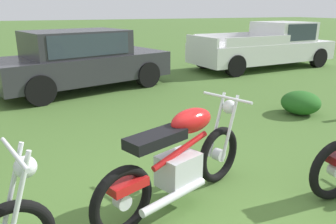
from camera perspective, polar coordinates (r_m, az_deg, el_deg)
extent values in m
plane|color=#476B2D|center=(3.32, 2.95, -18.01)|extent=(120.00, 120.00, 0.00)
cylinder|color=silver|center=(2.71, -25.33, -12.41)|extent=(0.27, 0.10, 0.74)
cylinder|color=silver|center=(2.55, -24.36, -14.16)|extent=(0.27, 0.10, 0.74)
cylinder|color=silver|center=(2.49, -24.93, -6.45)|extent=(0.18, 0.63, 0.03)
sphere|color=silver|center=(2.55, -23.27, -8.64)|extent=(0.19, 0.19, 0.16)
torus|color=black|center=(3.85, 8.67, -7.24)|extent=(0.64, 0.32, 0.65)
torus|color=black|center=(2.99, -7.84, -14.93)|extent=(0.64, 0.32, 0.65)
cylinder|color=silver|center=(3.85, 8.67, -7.24)|extent=(0.17, 0.14, 0.14)
cylinder|color=silver|center=(2.99, -7.84, -14.93)|extent=(0.17, 0.14, 0.14)
cylinder|color=silver|center=(3.83, 8.36, -2.14)|extent=(0.26, 0.13, 0.73)
cylinder|color=silver|center=(3.73, 10.56, -2.78)|extent=(0.26, 0.13, 0.73)
cube|color=silver|center=(3.37, 1.81, -9.80)|extent=(0.48, 0.42, 0.32)
cylinder|color=red|center=(3.30, 2.21, -6.55)|extent=(0.72, 0.32, 0.21)
ellipsoid|color=red|center=(3.31, 4.05, -1.45)|extent=(0.58, 0.43, 0.24)
cube|color=black|center=(3.01, -2.07, -4.61)|extent=(0.65, 0.44, 0.10)
cube|color=red|center=(2.95, -7.01, -12.22)|extent=(0.40, 0.30, 0.08)
cylinder|color=silver|center=(3.71, 10.06, 2.44)|extent=(0.26, 0.61, 0.03)
sphere|color=silver|center=(3.79, 10.49, 0.85)|extent=(0.21, 0.21, 0.16)
cylinder|color=silver|center=(3.20, 1.12, -14.23)|extent=(0.78, 0.36, 0.08)
torus|color=black|center=(3.87, 26.80, -8.86)|extent=(0.67, 0.12, 0.66)
cylinder|color=silver|center=(3.87, 26.80, -8.86)|extent=(0.14, 0.11, 0.14)
cube|color=#2D2D33|center=(8.46, -14.29, 7.49)|extent=(4.40, 2.71, 0.60)
cube|color=#2D2D33|center=(8.32, -15.54, 11.28)|extent=(2.57, 2.07, 0.60)
cube|color=#2D3842|center=(8.32, -15.56, 11.42)|extent=(2.26, 2.02, 0.48)
cylinder|color=black|center=(9.80, -8.98, 7.74)|extent=(0.68, 0.38, 0.64)
cylinder|color=black|center=(8.48, -3.53, 6.43)|extent=(0.68, 0.38, 0.64)
cylinder|color=black|center=(8.80, -24.41, 5.32)|extent=(0.68, 0.38, 0.64)
cylinder|color=black|center=(7.30, -21.12, 3.51)|extent=(0.68, 0.38, 0.64)
cube|color=silver|center=(11.71, 15.86, 9.97)|extent=(5.06, 2.09, 0.60)
cube|color=silver|center=(12.27, 19.12, 12.91)|extent=(1.69, 1.72, 0.64)
cube|color=#2D3842|center=(12.27, 19.13, 13.00)|extent=(1.40, 1.74, 0.52)
cube|color=silver|center=(11.69, 9.76, 12.53)|extent=(2.47, 0.25, 0.28)
cube|color=silver|center=(10.43, 15.38, 11.62)|extent=(2.47, 0.25, 0.28)
cube|color=silver|center=(10.15, 5.79, 12.00)|extent=(0.19, 1.66, 0.28)
cylinder|color=black|center=(13.56, 18.93, 9.64)|extent=(0.65, 0.26, 0.64)
cylinder|color=black|center=(12.50, 24.37, 8.47)|extent=(0.65, 0.26, 0.64)
cylinder|color=black|center=(11.27, 6.20, 9.08)|extent=(0.65, 0.26, 0.64)
cylinder|color=black|center=(9.97, 11.49, 7.76)|extent=(0.65, 0.26, 0.64)
ellipsoid|color=#235F1E|center=(6.76, 21.80, 1.49)|extent=(0.72, 0.72, 0.44)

